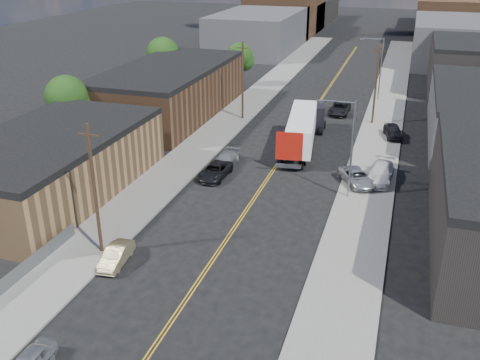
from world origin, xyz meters
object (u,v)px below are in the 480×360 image
Objects in this scene: car_right_lot_c at (393,131)px; semi_truck at (304,126)px; car_left_d at (226,160)px; car_ahead_truck at (340,109)px; car_left_b at (116,256)px; car_left_c at (215,171)px; car_right_lot_b at (380,173)px; car_right_lot_a at (357,177)px.

semi_truck is at bearing -162.11° from car_right_lot_c.
semi_truck is at bearing 54.92° from car_left_d.
car_left_d is 23.85m from car_ahead_truck.
car_left_c is (1.40, 16.69, 0.04)m from car_left_b.
car_right_lot_b is at bearing 15.00° from car_left_c.
car_left_c is at bearing -86.76° from car_left_d.
semi_truck is at bearing 62.07° from car_left_c.
semi_truck reaches higher than car_right_lot_a.
car_right_lot_a is 0.93× the size of car_ahead_truck.
car_right_lot_a is at bearing 45.91° from car_left_b.
car_right_lot_b is at bearing 4.80° from car_left_d.
car_right_lot_c is (16.00, 17.27, 0.22)m from car_left_c.
car_left_b is 0.72× the size of car_right_lot_b.
car_left_b is at bearing -130.44° from car_right_lot_c.
semi_truck is at bearing 97.12° from car_right_lot_a.
car_left_d is at bearing -174.31° from car_right_lot_b.
car_left_b is 0.75× the size of car_ahead_truck.
car_left_c is 1.11× the size of car_right_lot_c.
car_left_b is at bearing -113.41° from semi_truck.
car_ahead_truck is (10.02, 42.21, 0.08)m from car_left_b.
car_left_c is 15.94m from car_right_lot_b.
semi_truck is at bearing 143.20° from car_right_lot_b.
car_right_lot_a is 2.49m from car_right_lot_b.
car_right_lot_c reaches higher than car_left_c.
car_right_lot_b reaches higher than car_left_b.
car_right_lot_b is 1.23× the size of car_right_lot_c.
car_right_lot_c is (0.50, 13.55, -0.04)m from car_right_lot_b.
car_right_lot_b is at bearing -105.44° from car_right_lot_c.
car_ahead_truck is (2.12, 14.01, -1.62)m from semi_truck.
car_right_lot_a is at bearing -77.51° from car_ahead_truck.
car_ahead_truck is at bearing 72.85° from car_left_c.
car_left_c is 23.54m from car_right_lot_c.
car_left_d is at bearing -136.08° from semi_truck.
car_right_lot_b is 13.56m from car_right_lot_c.
car_left_b is at bearing -90.77° from car_left_d.
car_right_lot_a is 15.17m from car_right_lot_c.
car_left_d is at bearing -152.17° from car_right_lot_c.
semi_truck is 4.06× the size of car_left_b.
car_right_lot_b reaches higher than car_left_d.
semi_truck is 10.62m from car_left_d.
car_left_b is 24.11m from car_right_lot_a.
car_right_lot_b is 22.87m from car_ahead_truck.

